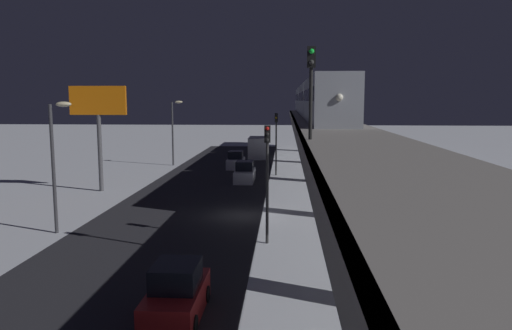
% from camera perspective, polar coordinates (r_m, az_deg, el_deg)
% --- Properties ---
extents(ground_plane, '(240.00, 240.00, 0.00)m').
position_cam_1_polar(ground_plane, '(33.16, -1.51, -5.90)').
color(ground_plane, silver).
extents(avenue_asphalt, '(11.00, 99.06, 0.01)m').
position_cam_1_polar(avenue_asphalt, '(33.79, -8.73, -5.73)').
color(avenue_asphalt, '#28282D').
rests_on(avenue_asphalt, ground_plane).
extents(elevated_railway, '(5.00, 99.06, 6.02)m').
position_cam_1_polar(elevated_railway, '(32.37, 8.87, 2.96)').
color(elevated_railway, gray).
rests_on(elevated_railway, ground_plane).
extents(subway_train, '(2.94, 55.47, 3.40)m').
position_cam_1_polar(subway_train, '(56.89, 6.69, 7.60)').
color(subway_train, '#999EA8').
rests_on(subway_train, elevated_railway).
extents(rail_signal, '(0.36, 0.41, 4.00)m').
position_cam_1_polar(rail_signal, '(21.57, 6.45, 10.22)').
color(rail_signal, black).
rests_on(rail_signal, elevated_railway).
extents(sedan_red, '(1.91, 4.15, 1.97)m').
position_cam_1_polar(sedan_red, '(18.35, -9.25, -14.77)').
color(sedan_red, '#A51E1E').
rests_on(sedan_red, ground_plane).
extents(sedan_white, '(1.80, 4.26, 1.97)m').
position_cam_1_polar(sedan_white, '(46.60, -1.32, -0.98)').
color(sedan_white, silver).
rests_on(sedan_white, ground_plane).
extents(sedan_white_2, '(1.80, 4.20, 1.97)m').
position_cam_1_polar(sedan_white_2, '(55.84, -2.38, 0.45)').
color(sedan_white_2, silver).
rests_on(sedan_white_2, ground_plane).
extents(box_truck, '(2.40, 7.40, 2.80)m').
position_cam_1_polar(box_truck, '(66.46, 0.29, 2.07)').
color(box_truck, '#2D6038').
rests_on(box_truck, ground_plane).
extents(traffic_light_near, '(0.32, 0.44, 6.40)m').
position_cam_1_polar(traffic_light_near, '(26.03, 1.32, -0.23)').
color(traffic_light_near, '#2D2D2D').
rests_on(traffic_light_near, ground_plane).
extents(traffic_light_mid, '(0.32, 0.44, 6.40)m').
position_cam_1_polar(traffic_light_mid, '(50.20, 2.37, 3.54)').
color(traffic_light_mid, '#2D2D2D').
rests_on(traffic_light_mid, ground_plane).
extents(commercial_billboard, '(4.80, 0.36, 8.90)m').
position_cam_1_polar(commercial_billboard, '(43.30, -17.91, 6.02)').
color(commercial_billboard, '#4C4C51').
rests_on(commercial_billboard, ground_plane).
extents(street_lamp_near, '(1.35, 0.44, 7.65)m').
position_cam_1_polar(street_lamp_near, '(30.28, -22.26, 1.49)').
color(street_lamp_near, '#38383D').
rests_on(street_lamp_near, ground_plane).
extents(street_lamp_far, '(1.35, 0.44, 7.65)m').
position_cam_1_polar(street_lamp_far, '(58.69, -9.50, 4.63)').
color(street_lamp_far, '#38383D').
rests_on(street_lamp_far, ground_plane).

